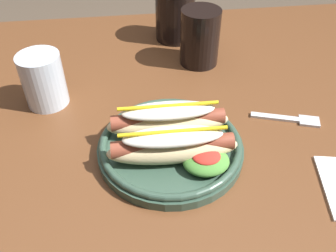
{
  "coord_description": "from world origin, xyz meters",
  "views": [
    {
      "loc": [
        -0.04,
        -0.54,
        1.16
      ],
      "look_at": [
        0.02,
        -0.1,
        0.77
      ],
      "focal_mm": 38.66,
      "sensor_mm": 36.0,
      "label": 1
    }
  ],
  "objects_px": {
    "soda_cup": "(175,14)",
    "hot_dog_plate": "(172,141)",
    "extra_cup": "(200,37)",
    "fork": "(291,119)",
    "water_cup": "(43,80)"
  },
  "relations": [
    {
      "from": "soda_cup",
      "to": "hot_dog_plate",
      "type": "bearing_deg",
      "value": -98.86
    },
    {
      "from": "extra_cup",
      "to": "fork",
      "type": "bearing_deg",
      "value": -59.79
    },
    {
      "from": "soda_cup",
      "to": "water_cup",
      "type": "xyz_separation_m",
      "value": [
        -0.27,
        -0.22,
        -0.01
      ]
    },
    {
      "from": "fork",
      "to": "extra_cup",
      "type": "distance_m",
      "value": 0.26
    },
    {
      "from": "soda_cup",
      "to": "extra_cup",
      "type": "xyz_separation_m",
      "value": [
        0.04,
        -0.12,
        -0.0
      ]
    },
    {
      "from": "fork",
      "to": "soda_cup",
      "type": "relative_size",
      "value": 0.99
    },
    {
      "from": "fork",
      "to": "extra_cup",
      "type": "relative_size",
      "value": 1.01
    },
    {
      "from": "soda_cup",
      "to": "water_cup",
      "type": "height_order",
      "value": "soda_cup"
    },
    {
      "from": "extra_cup",
      "to": "hot_dog_plate",
      "type": "bearing_deg",
      "value": -109.6
    },
    {
      "from": "water_cup",
      "to": "fork",
      "type": "bearing_deg",
      "value": -14.25
    },
    {
      "from": "hot_dog_plate",
      "to": "soda_cup",
      "type": "height_order",
      "value": "soda_cup"
    },
    {
      "from": "water_cup",
      "to": "soda_cup",
      "type": "bearing_deg",
      "value": 39.18
    },
    {
      "from": "fork",
      "to": "water_cup",
      "type": "distance_m",
      "value": 0.45
    },
    {
      "from": "hot_dog_plate",
      "to": "soda_cup",
      "type": "distance_m",
      "value": 0.39
    },
    {
      "from": "fork",
      "to": "water_cup",
      "type": "bearing_deg",
      "value": -176.36
    }
  ]
}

